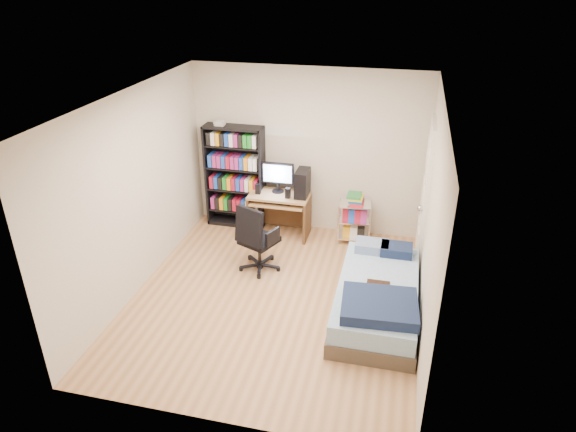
% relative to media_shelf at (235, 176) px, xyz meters
% --- Properties ---
extents(room, '(3.58, 4.08, 2.58)m').
position_rel_media_shelf_xyz_m(room, '(1.11, -1.84, 0.42)').
color(room, tan).
rests_on(room, ground).
extents(media_shelf, '(0.91, 0.30, 1.68)m').
position_rel_media_shelf_xyz_m(media_shelf, '(0.00, 0.00, 0.00)').
color(media_shelf, black).
rests_on(media_shelf, room).
extents(computer_desk, '(0.90, 0.52, 1.13)m').
position_rel_media_shelf_xyz_m(computer_desk, '(0.84, -0.15, -0.22)').
color(computer_desk, '#A48354').
rests_on(computer_desk, room).
extents(office_chair, '(0.75, 0.75, 0.96)m').
position_rel_media_shelf_xyz_m(office_chair, '(0.71, -1.24, -0.52)').
color(office_chair, black).
rests_on(office_chair, room).
extents(wire_cart, '(0.50, 0.37, 0.77)m').
position_rel_media_shelf_xyz_m(wire_cart, '(1.89, -0.15, -0.33)').
color(wire_cart, white).
rests_on(wire_cart, room).
extents(bed, '(0.95, 1.90, 0.54)m').
position_rel_media_shelf_xyz_m(bed, '(2.37, -1.88, -0.59)').
color(bed, '#4F453B').
rests_on(bed, room).
extents(door, '(0.12, 0.80, 2.00)m').
position_rel_media_shelf_xyz_m(door, '(2.83, -0.49, 0.17)').
color(door, white).
rests_on(door, room).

